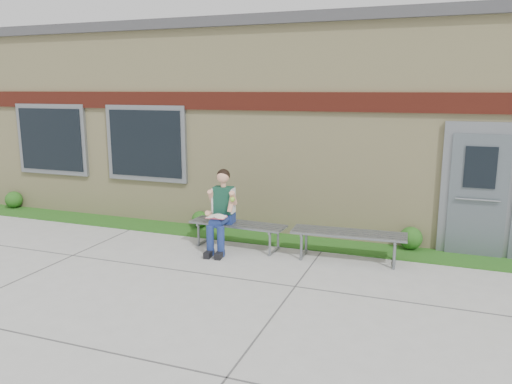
% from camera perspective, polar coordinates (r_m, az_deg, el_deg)
% --- Properties ---
extents(ground, '(80.00, 80.00, 0.00)m').
position_cam_1_polar(ground, '(7.31, -4.30, -11.11)').
color(ground, '#9E9E99').
rests_on(ground, ground).
extents(grass_strip, '(16.00, 0.80, 0.02)m').
position_cam_1_polar(grass_strip, '(9.59, 2.17, -5.41)').
color(grass_strip, '#234D14').
rests_on(grass_strip, ground).
extents(school_building, '(16.20, 6.22, 4.20)m').
position_cam_1_polar(school_building, '(12.46, 7.15, 8.25)').
color(school_building, beige).
rests_on(school_building, ground).
extents(bench_left, '(1.79, 0.59, 0.46)m').
position_cam_1_polar(bench_left, '(9.05, -2.09, -4.20)').
color(bench_left, slate).
rests_on(bench_left, ground).
extents(bench_right, '(1.92, 0.64, 0.49)m').
position_cam_1_polar(bench_right, '(8.51, 10.51, -5.25)').
color(bench_right, slate).
rests_on(bench_right, ground).
extents(girl, '(0.55, 0.90, 1.44)m').
position_cam_1_polar(girl, '(8.84, -4.00, -2.01)').
color(girl, navy).
rests_on(girl, ground).
extents(shrub_west, '(0.40, 0.40, 0.40)m').
position_cam_1_polar(shrub_west, '(13.35, -25.95, -0.79)').
color(shrub_west, '#234D14').
rests_on(shrub_west, grass_strip).
extents(shrub_mid, '(0.34, 0.34, 0.34)m').
position_cam_1_polar(shrub_mid, '(10.40, -6.43, -3.10)').
color(shrub_mid, '#234D14').
rests_on(shrub_mid, grass_strip).
extents(shrub_east, '(0.41, 0.41, 0.41)m').
position_cam_1_polar(shrub_east, '(9.35, 17.27, -5.05)').
color(shrub_east, '#234D14').
rests_on(shrub_east, grass_strip).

